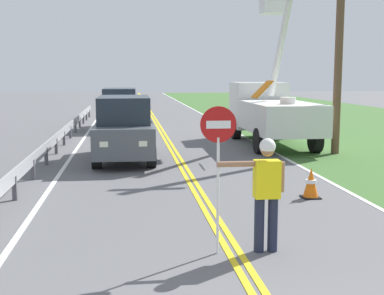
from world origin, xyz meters
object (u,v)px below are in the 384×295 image
(oncoming_suv_nearest, at_px, (124,128))
(utility_pole_near, at_px, (339,40))
(oncoming_suv_second, at_px, (120,109))
(flagger_worker, at_px, (266,187))
(traffic_cone_lead, at_px, (311,183))
(stop_sign_paddle, at_px, (218,147))
(utility_bucket_truck, at_px, (270,109))

(oncoming_suv_nearest, xyz_separation_m, utility_pole_near, (7.46, 0.55, 2.91))
(oncoming_suv_nearest, distance_m, oncoming_suv_second, 9.96)
(flagger_worker, distance_m, oncoming_suv_nearest, 9.44)
(traffic_cone_lead, bearing_deg, flagger_worker, -120.42)
(flagger_worker, xyz_separation_m, stop_sign_paddle, (-0.77, 0.00, 0.66))
(utility_pole_near, relative_size, traffic_cone_lead, 10.84)
(stop_sign_paddle, xyz_separation_m, oncoming_suv_second, (-1.78, 19.12, -0.65))
(flagger_worker, relative_size, traffic_cone_lead, 2.61)
(stop_sign_paddle, bearing_deg, flagger_worker, -0.36)
(oncoming_suv_second, height_order, traffic_cone_lead, oncoming_suv_second)
(stop_sign_paddle, relative_size, oncoming_suv_nearest, 0.50)
(oncoming_suv_nearest, xyz_separation_m, traffic_cone_lead, (4.26, -5.78, -0.72))
(oncoming_suv_nearest, xyz_separation_m, oncoming_suv_second, (-0.28, 9.96, 0.00))
(utility_bucket_truck, height_order, oncoming_suv_nearest, utility_bucket_truck)
(utility_bucket_truck, distance_m, oncoming_suv_second, 8.98)
(utility_bucket_truck, distance_m, oncoming_suv_nearest, 6.75)
(utility_pole_near, bearing_deg, utility_bucket_truck, 119.82)
(oncoming_suv_nearest, distance_m, traffic_cone_lead, 7.21)
(stop_sign_paddle, distance_m, oncoming_suv_second, 19.21)
(oncoming_suv_nearest, distance_m, utility_pole_near, 8.03)
(oncoming_suv_second, bearing_deg, flagger_worker, -82.40)
(traffic_cone_lead, bearing_deg, utility_bucket_truck, 80.29)
(flagger_worker, relative_size, oncoming_suv_second, 0.39)
(utility_bucket_truck, bearing_deg, stop_sign_paddle, -109.02)
(stop_sign_paddle, xyz_separation_m, utility_bucket_truck, (4.33, 12.55, -0.28))
(utility_bucket_truck, bearing_deg, flagger_worker, -105.82)
(flagger_worker, xyz_separation_m, utility_pole_near, (5.19, 9.71, 2.93))
(stop_sign_paddle, height_order, oncoming_suv_second, stop_sign_paddle)
(oncoming_suv_second, height_order, utility_pole_near, utility_pole_near)
(flagger_worker, xyz_separation_m, oncoming_suv_nearest, (-2.27, 9.17, 0.01))
(utility_bucket_truck, bearing_deg, utility_pole_near, -60.18)
(flagger_worker, distance_m, utility_pole_near, 11.40)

